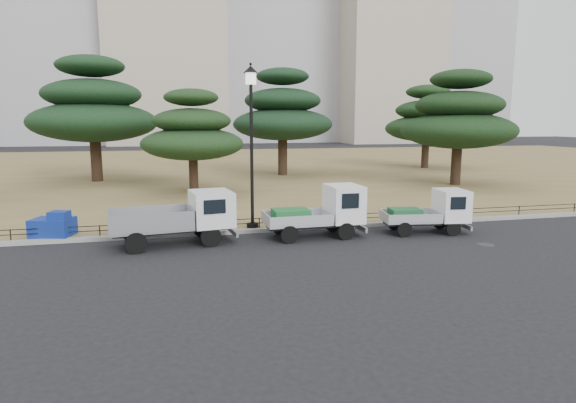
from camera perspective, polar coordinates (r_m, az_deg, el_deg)
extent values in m
plane|color=black|center=(16.89, 1.56, -5.44)|extent=(220.00, 220.00, 0.00)
cube|color=olive|center=(46.77, -8.08, 4.10)|extent=(120.00, 56.00, 0.15)
cube|color=gray|center=(19.33, -0.41, -3.29)|extent=(120.00, 0.25, 0.16)
cylinder|color=black|center=(17.06, -9.12, -4.15)|extent=(0.74, 0.24, 0.73)
cylinder|color=black|center=(18.55, -10.13, -3.08)|extent=(0.74, 0.24, 0.73)
cylinder|color=black|center=(16.74, -17.56, -4.73)|extent=(0.74, 0.24, 0.73)
cylinder|color=black|center=(18.26, -17.88, -3.59)|extent=(0.74, 0.24, 0.73)
cube|color=#2D2D30|center=(17.57, -13.56, -3.26)|extent=(4.13, 1.40, 0.13)
cube|color=gray|center=(17.41, -15.98, -2.08)|extent=(2.99, 1.95, 0.71)
cube|color=silver|center=(17.67, -9.06, -0.78)|extent=(1.63, 1.90, 1.24)
cylinder|color=black|center=(18.00, 6.86, -3.51)|extent=(0.65, 0.19, 0.65)
cylinder|color=black|center=(19.31, 5.30, -2.59)|extent=(0.65, 0.19, 0.65)
cylinder|color=black|center=(17.34, 0.18, -3.94)|extent=(0.65, 0.19, 0.65)
cylinder|color=black|center=(18.70, -0.95, -2.95)|extent=(0.65, 0.19, 0.65)
cube|color=#2D2D30|center=(18.28, 2.98, -2.77)|extent=(3.51, 0.89, 0.15)
cube|color=#BABBC1|center=(18.05, 1.08, -1.97)|extent=(2.45, 1.53, 0.43)
cube|color=white|center=(18.54, 6.63, -0.21)|extent=(1.25, 1.63, 1.39)
cube|color=#1D672F|center=(17.96, 0.34, -1.67)|extent=(1.35, 0.99, 0.48)
cylinder|color=black|center=(19.52, 18.98, -3.06)|extent=(0.59, 0.23, 0.57)
cylinder|color=black|center=(20.64, 17.55, -2.33)|extent=(0.59, 0.23, 0.57)
cylinder|color=black|center=(18.81, 13.65, -3.27)|extent=(0.59, 0.23, 0.57)
cylinder|color=black|center=(19.97, 12.47, -2.49)|extent=(0.59, 0.23, 0.57)
cube|color=#2D2D30|center=(19.69, 15.78, -2.39)|extent=(3.16, 1.12, 0.13)
cube|color=#B0B4B8|center=(19.45, 14.27, -1.70)|extent=(2.29, 1.58, 0.38)
cube|color=white|center=(19.99, 18.78, -0.40)|extent=(1.25, 1.55, 1.22)
cube|color=#1A5C30|center=(19.36, 13.69, -1.43)|extent=(1.28, 1.00, 0.42)
cylinder|color=black|center=(19.35, -4.23, -2.82)|extent=(0.48, 0.48, 0.17)
cylinder|color=black|center=(18.96, -4.33, 5.47)|extent=(0.13, 0.13, 5.42)
cylinder|color=white|center=(18.98, -4.44, 14.31)|extent=(0.43, 0.43, 0.43)
cone|color=black|center=(19.02, -4.45, 15.37)|extent=(0.56, 0.56, 0.27)
cylinder|color=black|center=(19.41, -0.51, -2.42)|extent=(38.00, 0.03, 0.03)
cylinder|color=black|center=(19.38, -0.51, -1.89)|extent=(38.00, 0.03, 0.03)
cylinder|color=black|center=(19.41, -0.51, -2.42)|extent=(0.04, 0.04, 0.40)
cube|color=navy|center=(19.85, -26.11, -2.74)|extent=(1.63, 1.36, 0.66)
cube|color=navy|center=(19.57, -25.50, -1.46)|extent=(0.78, 0.72, 0.28)
cylinder|color=#2D2D30|center=(18.59, 22.40, -4.76)|extent=(0.60, 0.60, 0.01)
cylinder|color=black|center=(36.92, -21.78, 4.89)|extent=(0.76, 0.76, 3.40)
ellipsoid|color=black|center=(36.84, -22.02, 8.71)|extent=(8.73, 8.73, 2.79)
ellipsoid|color=black|center=(36.89, -22.20, 11.68)|extent=(6.66, 6.66, 2.13)
ellipsoid|color=black|center=(37.04, -22.39, 14.63)|extent=(4.60, 4.60, 1.47)
cylinder|color=black|center=(29.09, -11.13, 3.33)|extent=(0.53, 0.53, 2.38)
ellipsoid|color=#1A3317|center=(28.97, -11.24, 6.72)|extent=(5.99, 5.99, 1.92)
ellipsoid|color=#1A3317|center=(28.94, -11.32, 9.36)|extent=(4.57, 4.57, 1.46)
ellipsoid|color=#1A3317|center=(28.97, -11.41, 12.00)|extent=(3.16, 3.16, 1.01)
cylinder|color=black|center=(38.43, -0.64, 5.61)|extent=(0.73, 0.73, 3.26)
ellipsoid|color=black|center=(38.35, -0.65, 9.13)|extent=(7.85, 7.85, 2.51)
ellipsoid|color=black|center=(38.38, -0.66, 11.87)|extent=(5.99, 5.99, 1.92)
ellipsoid|color=black|center=(38.50, -0.66, 14.60)|extent=(4.14, 4.14, 1.32)
cylinder|color=black|center=(34.25, 19.31, 4.36)|extent=(0.66, 0.66, 2.95)
ellipsoid|color=black|center=(34.15, 19.50, 7.93)|extent=(7.50, 7.50, 2.40)
ellipsoid|color=black|center=(34.16, 19.66, 10.72)|extent=(5.72, 5.72, 1.83)
ellipsoid|color=black|center=(34.26, 19.81, 13.49)|extent=(3.95, 3.95, 1.26)
cylinder|color=black|center=(46.25, 15.95, 5.68)|extent=(0.66, 0.66, 2.92)
ellipsoid|color=black|center=(46.17, 16.07, 8.31)|extent=(7.47, 7.47, 2.39)
ellipsoid|color=black|center=(46.18, 16.16, 10.34)|extent=(5.70, 5.70, 1.82)
ellipsoid|color=black|center=(46.25, 16.26, 12.38)|extent=(3.94, 3.94, 1.26)
cube|color=#AAA08C|center=(103.42, -14.43, 22.07)|extent=(22.00, 20.00, 55.00)
cube|color=#AAA08C|center=(109.09, 11.56, 19.61)|extent=(20.00, 18.00, 48.00)
cylinder|color=#D83F33|center=(128.92, 24.94, 20.05)|extent=(1.80, 1.80, 60.00)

